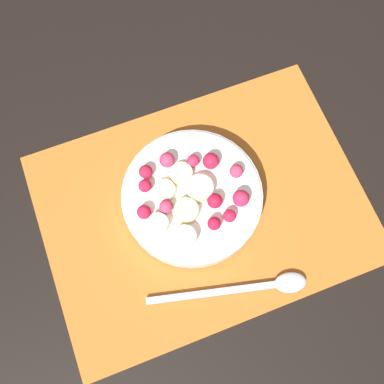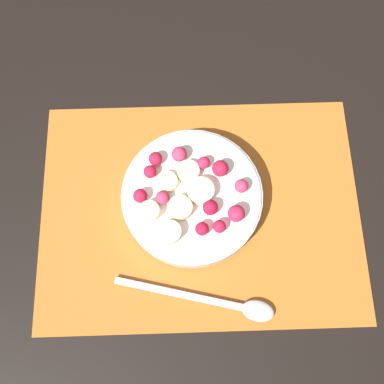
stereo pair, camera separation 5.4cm
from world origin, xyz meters
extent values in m
plane|color=black|center=(0.00, 0.00, 0.00)|extent=(3.00, 3.00, 0.00)
cube|color=#B26023|center=(0.00, 0.00, 0.00)|extent=(0.43, 0.32, 0.01)
cylinder|color=silver|center=(0.01, -0.01, 0.02)|extent=(0.18, 0.18, 0.03)
torus|color=silver|center=(0.01, -0.01, 0.03)|extent=(0.18, 0.18, 0.01)
cylinder|color=white|center=(0.01, -0.01, 0.03)|extent=(0.17, 0.17, 0.00)
cylinder|color=beige|center=(0.00, -0.01, 0.04)|extent=(0.04, 0.04, 0.01)
cylinder|color=beige|center=(0.04, -0.03, 0.04)|extent=(0.04, 0.04, 0.01)
cylinder|color=#F4EAB7|center=(0.07, 0.01, 0.04)|extent=(0.03, 0.03, 0.01)
cylinder|color=beige|center=(0.03, 0.01, 0.04)|extent=(0.04, 0.04, 0.01)
cylinder|color=beige|center=(0.02, -0.04, 0.04)|extent=(0.04, 0.04, 0.01)
cylinder|color=beige|center=(0.04, 0.04, 0.04)|extent=(0.04, 0.04, 0.01)
sphere|color=red|center=(-0.03, -0.04, 0.05)|extent=(0.02, 0.02, 0.02)
sphere|color=#B21433|center=(-0.01, 0.01, 0.05)|extent=(0.02, 0.02, 0.02)
sphere|color=red|center=(0.06, -0.04, 0.04)|extent=(0.02, 0.02, 0.02)
sphere|color=red|center=(0.06, -0.06, 0.04)|extent=(0.02, 0.02, 0.02)
sphere|color=#D12347|center=(-0.04, 0.02, 0.05)|extent=(0.02, 0.02, 0.02)
sphere|color=#B21433|center=(0.00, 0.04, 0.04)|extent=(0.02, 0.02, 0.02)
sphere|color=#D12347|center=(-0.01, -0.05, 0.04)|extent=(0.02, 0.02, 0.02)
sphere|color=red|center=(-0.02, 0.03, 0.04)|extent=(0.02, 0.02, 0.02)
sphere|color=#DB3356|center=(0.05, -0.01, 0.04)|extent=(0.02, 0.02, 0.02)
sphere|color=#DB3356|center=(-0.05, -0.02, 0.04)|extent=(0.02, 0.02, 0.02)
sphere|color=red|center=(0.08, -0.01, 0.04)|extent=(0.02, 0.02, 0.02)
sphere|color=#DB3356|center=(0.03, -0.06, 0.05)|extent=(0.02, 0.02, 0.02)
cube|color=#B2B2B7|center=(0.03, 0.11, 0.01)|extent=(0.16, 0.05, 0.00)
ellipsoid|color=#B2B2B7|center=(-0.07, 0.13, 0.01)|extent=(0.05, 0.03, 0.01)
camera|label=1|loc=(0.07, 0.14, 0.56)|focal=40.00mm
camera|label=2|loc=(0.02, 0.15, 0.56)|focal=40.00mm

